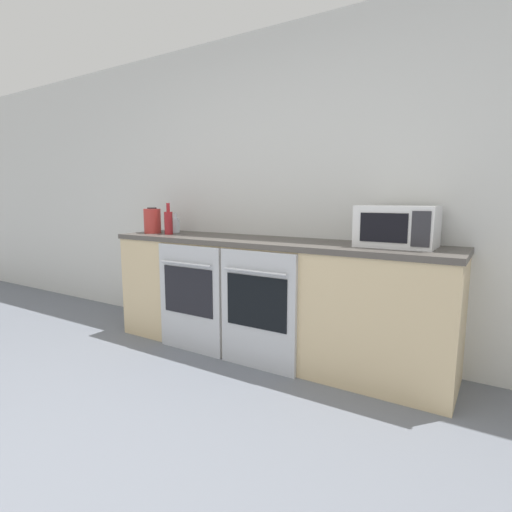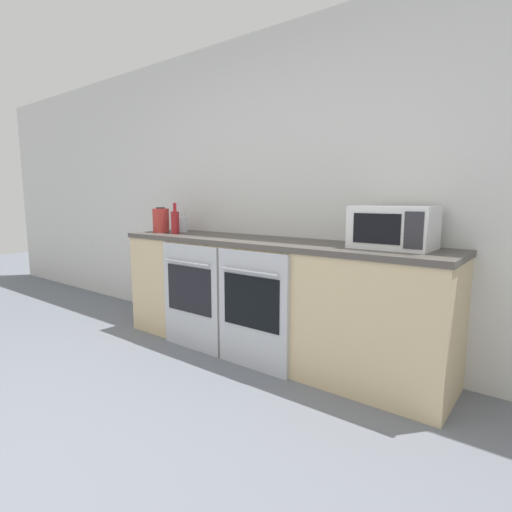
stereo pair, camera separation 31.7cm
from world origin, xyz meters
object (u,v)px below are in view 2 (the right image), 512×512
object	(u,v)px
oven_left	(190,297)
bottle_clear	(184,224)
bottle_red	(175,222)
kettle	(161,220)
microwave	(394,227)
oven_right	(252,310)

from	to	relation	value
oven_left	bottle_clear	distance (m)	0.85
bottle_clear	bottle_red	xyz separation A→B (m)	(0.08, -0.17, 0.04)
bottle_clear	kettle	world-z (taller)	kettle
microwave	kettle	world-z (taller)	microwave
microwave	oven_left	bearing A→B (deg)	-166.02
oven_left	kettle	size ratio (longest dim) A/B	3.69
oven_left	bottle_clear	xyz separation A→B (m)	(-0.51, 0.40, 0.55)
oven_right	kettle	bearing A→B (deg)	169.44
bottle_clear	kettle	distance (m)	0.21
oven_right	microwave	size ratio (longest dim) A/B	1.76
oven_left	bottle_red	xyz separation A→B (m)	(-0.43, 0.23, 0.59)
oven_right	bottle_clear	bearing A→B (deg)	160.84
bottle_clear	bottle_red	distance (m)	0.19
oven_left	microwave	distance (m)	1.66
oven_right	bottle_clear	xyz separation A→B (m)	(-1.15, 0.40, 0.55)
microwave	bottle_clear	xyz separation A→B (m)	(-2.01, 0.03, -0.06)
bottle_red	oven_right	bearing A→B (deg)	-12.02
microwave	oven_right	bearing A→B (deg)	-156.49
oven_left	kettle	world-z (taller)	kettle
microwave	bottle_red	world-z (taller)	bottle_red
oven_right	kettle	xyz separation A→B (m)	(-1.28, 0.24, 0.59)
oven_left	oven_right	world-z (taller)	same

